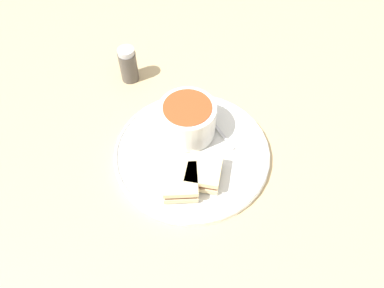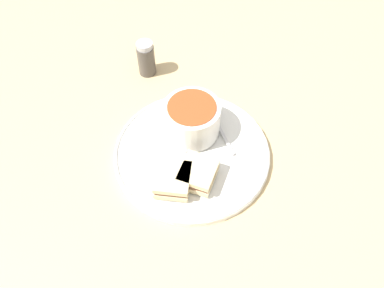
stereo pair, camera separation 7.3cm
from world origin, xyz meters
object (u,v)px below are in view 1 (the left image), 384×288
Objects in this scene: sandwich_half_far at (205,172)px; spoon at (208,116)px; salt_shaker at (128,65)px; soup_bowl at (188,119)px; sandwich_half_near at (180,182)px.

spoon is at bearing -113.93° from sandwich_half_far.
spoon is 1.45× the size of salt_shaker.
salt_shaker is (0.06, -0.32, 0.01)m from sandwich_half_far.
soup_bowl is 0.12m from sandwich_half_far.
sandwich_half_near is at bearing 65.04° from soup_bowl.
sandwich_half_far reaches higher than spoon.
sandwich_half_near is 0.33m from salt_shaker.
sandwich_half_near is 0.99× the size of salt_shaker.
salt_shaker is at bearing 22.92° from spoon.
salt_shaker is (0.01, -0.33, 0.01)m from sandwich_half_near.
spoon is at bearing -127.94° from sandwich_half_near.
sandwich_half_far is at bearing 101.31° from salt_shaker.
soup_bowl is at bearing 108.97° from salt_shaker.
sandwich_half_near is (0.06, 0.12, -0.02)m from soup_bowl.
soup_bowl reaches higher than sandwich_half_near.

